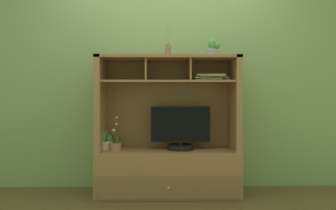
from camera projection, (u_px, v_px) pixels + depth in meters
name	position (u px, v px, depth m)	size (l,w,h in m)	color
floor_plane	(168.00, 195.00, 3.20)	(6.00, 6.00, 0.02)	brown
back_wall	(168.00, 61.00, 3.46)	(6.00, 0.02, 2.80)	#85A368
media_console	(168.00, 152.00, 3.21)	(1.43, 0.52, 1.40)	#A37048
tv_monitor	(181.00, 131.00, 3.19)	(0.61, 0.27, 0.44)	black
potted_orchid	(115.00, 146.00, 3.15)	(0.14, 0.14, 0.34)	#AD7554
potted_fern	(106.00, 143.00, 3.20)	(0.17, 0.17, 0.20)	silver
magazine_stack_left	(210.00, 78.00, 3.19)	(0.37, 0.31, 0.06)	gray
diffuser_bottle	(168.00, 50.00, 3.15)	(0.06, 0.06, 0.32)	#887052
potted_succulent	(213.00, 49.00, 3.21)	(0.14, 0.14, 0.19)	#93909D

